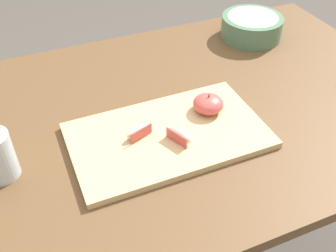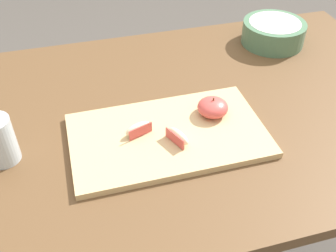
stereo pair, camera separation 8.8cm
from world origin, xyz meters
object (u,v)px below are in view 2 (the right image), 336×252
Objects in this scene: cutting_board at (168,135)px; apple_half_skin_up at (213,107)px; ceramic_fruit_bowl at (273,32)px; apple_wedge_near_knife at (178,136)px; apple_wedge_back at (138,129)px.

apple_half_skin_up is at bearing 17.36° from cutting_board.
apple_wedge_near_knife is at bearing -138.18° from ceramic_fruit_bowl.
apple_wedge_near_knife is 1.00× the size of apple_wedge_back.
ceramic_fruit_bowl is at bearing 38.34° from cutting_board.
apple_wedge_back is (-0.06, 0.02, 0.02)m from cutting_board.
apple_wedge_back is at bearing 148.34° from apple_wedge_near_knife.
apple_wedge_near_knife is (0.01, -0.03, 0.02)m from cutting_board.
apple_half_skin_up is 0.43m from ceramic_fruit_bowl.
ceramic_fruit_bowl is (0.49, 0.32, 0.01)m from apple_wedge_back.
apple_wedge_near_knife is at bearing -66.81° from cutting_board.
ceramic_fruit_bowl reaches higher than apple_half_skin_up.
ceramic_fruit_bowl reaches higher than apple_wedge_back.
apple_half_skin_up reaches higher than cutting_board.
cutting_board is at bearing -162.64° from apple_half_skin_up.
cutting_board is 6.03× the size of apple_half_skin_up.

